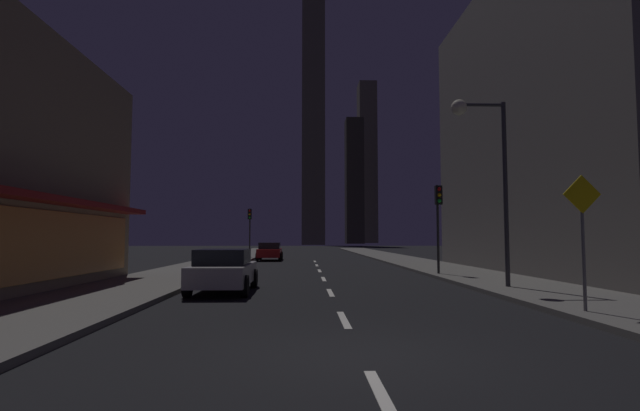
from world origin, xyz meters
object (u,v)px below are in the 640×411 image
object	(u,v)px
pedestrian_crossing_sign	(583,230)
fire_hydrant_far_left	(224,260)
traffic_light_far_left	(250,222)
car_parked_near	(224,270)
traffic_light_near_right	(438,209)
car_parked_far	(270,251)
street_lamp_right	(481,146)

from	to	relation	value
pedestrian_crossing_sign	fire_hydrant_far_left	bearing A→B (deg)	120.68
traffic_light_far_left	pedestrian_crossing_sign	xyz separation A→B (m)	(11.10, -30.00, -1.18)
car_parked_near	traffic_light_near_right	bearing A→B (deg)	33.26
traffic_light_near_right	fire_hydrant_far_left	bearing A→B (deg)	144.91
car_parked_near	fire_hydrant_far_left	size ratio (longest dim) A/B	6.48
car_parked_far	pedestrian_crossing_sign	world-z (taller)	pedestrian_crossing_sign
traffic_light_far_left	street_lamp_right	bearing A→B (deg)	-66.05
car_parked_near	pedestrian_crossing_sign	distance (m)	10.75
street_lamp_right	pedestrian_crossing_sign	bearing A→B (deg)	-87.71
fire_hydrant_far_left	traffic_light_far_left	size ratio (longest dim) A/B	0.16
car_parked_near	traffic_light_near_right	size ratio (longest dim) A/B	1.01
fire_hydrant_far_left	street_lamp_right	world-z (taller)	street_lamp_right
fire_hydrant_far_left	traffic_light_far_left	bearing A→B (deg)	87.84
street_lamp_right	pedestrian_crossing_sign	distance (m)	6.30
car_parked_far	street_lamp_right	xyz separation A→B (m)	(8.98, -22.14, 4.33)
traffic_light_near_right	pedestrian_crossing_sign	world-z (taller)	traffic_light_near_right
street_lamp_right	traffic_light_near_right	bearing A→B (deg)	88.83
car_parked_near	fire_hydrant_far_left	bearing A→B (deg)	99.35
street_lamp_right	fire_hydrant_far_left	bearing A→B (deg)	129.11
car_parked_near	fire_hydrant_far_left	distance (m)	14.17
traffic_light_far_left	traffic_light_near_right	bearing A→B (deg)	-59.44
fire_hydrant_far_left	street_lamp_right	size ratio (longest dim) A/B	0.10
car_parked_far	traffic_light_near_right	distance (m)	18.80
car_parked_far	traffic_light_near_right	bearing A→B (deg)	-60.78
car_parked_near	traffic_light_near_right	world-z (taller)	traffic_light_near_right
car_parked_near	traffic_light_far_left	xyz separation A→B (m)	(-1.90, 24.60, 2.45)
fire_hydrant_far_left	pedestrian_crossing_sign	world-z (taller)	pedestrian_crossing_sign
car_parked_far	fire_hydrant_far_left	distance (m)	8.58
car_parked_far	traffic_light_far_left	size ratio (longest dim) A/B	1.01
fire_hydrant_far_left	street_lamp_right	xyz separation A→B (m)	(11.28, -13.88, 4.61)
car_parked_near	fire_hydrant_far_left	xyz separation A→B (m)	(-2.30, 13.98, -0.29)
street_lamp_right	traffic_light_far_left	bearing A→B (deg)	113.95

